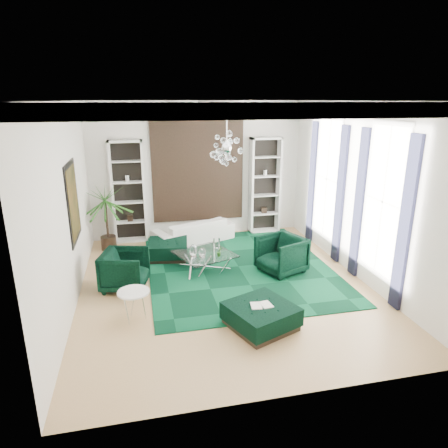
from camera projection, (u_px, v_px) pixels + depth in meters
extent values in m
cube|color=tan|center=(224.00, 285.00, 8.61)|extent=(6.00, 7.00, 0.02)
cube|color=white|center=(224.00, 100.00, 7.47)|extent=(6.00, 7.00, 0.02)
cube|color=silver|center=(198.00, 170.00, 11.31)|extent=(6.00, 0.02, 3.80)
cube|color=silver|center=(288.00, 267.00, 4.77)|extent=(6.00, 0.02, 3.80)
cube|color=silver|center=(67.00, 207.00, 7.42)|extent=(0.02, 7.00, 3.80)
cube|color=silver|center=(360.00, 192.00, 8.66)|extent=(0.02, 7.00, 3.80)
cylinder|color=white|center=(221.00, 102.00, 7.76)|extent=(0.90, 0.90, 0.05)
cube|color=black|center=(198.00, 170.00, 11.26)|extent=(2.50, 0.06, 2.80)
cube|color=black|center=(74.00, 202.00, 8.00)|extent=(0.04, 1.30, 1.60)
cube|color=white|center=(383.00, 202.00, 7.81)|extent=(0.03, 1.10, 2.90)
cube|color=black|center=(405.00, 226.00, 7.16)|extent=(0.07, 0.30, 3.25)
cube|color=black|center=(359.00, 204.00, 8.61)|extent=(0.07, 0.30, 3.25)
cube|color=white|center=(327.00, 179.00, 10.05)|extent=(0.03, 1.10, 2.90)
cube|color=black|center=(340.00, 196.00, 9.39)|extent=(0.07, 0.30, 3.25)
cube|color=black|center=(312.00, 183.00, 10.85)|extent=(0.07, 0.30, 3.25)
cube|color=black|center=(238.00, 267.00, 9.50)|extent=(4.20, 5.00, 0.02)
imported|color=silver|center=(193.00, 231.00, 11.07)|extent=(2.40, 1.66, 0.65)
imported|color=black|center=(125.00, 270.00, 8.34)|extent=(1.10, 1.08, 0.82)
imported|color=black|center=(281.00, 255.00, 9.11)|extent=(1.21, 1.19, 0.85)
cube|color=black|center=(168.00, 250.00, 10.01)|extent=(1.08, 1.08, 0.43)
cube|color=black|center=(261.00, 316.00, 6.94)|extent=(1.36, 1.36, 0.42)
cube|color=white|center=(261.00, 305.00, 6.88)|extent=(0.38, 0.25, 0.03)
cylinder|color=white|center=(134.00, 306.00, 7.15)|extent=(0.75, 0.75, 0.55)
imported|color=#24611B|center=(219.00, 252.00, 9.04)|extent=(0.14, 0.13, 0.22)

